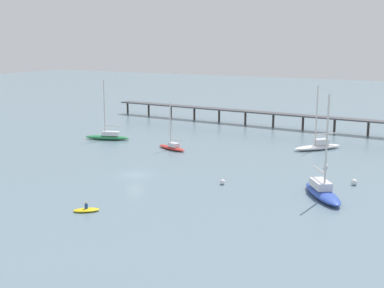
# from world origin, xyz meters

# --- Properties ---
(ground_plane) EXTENTS (400.00, 400.00, 0.00)m
(ground_plane) POSITION_xyz_m (0.00, 0.00, 0.00)
(ground_plane) COLOR slate
(pier) EXTENTS (77.86, 7.00, 6.51)m
(pier) POSITION_xyz_m (10.85, 48.80, 3.52)
(pier) COLOR #4C4C51
(pier) RESTS_ON ground_plane
(sailboat_green) EXTENTS (9.25, 4.65, 11.61)m
(sailboat_green) POSITION_xyz_m (-20.08, 19.76, 0.75)
(sailboat_green) COLOR #287F4C
(sailboat_green) RESTS_ON ground_plane
(sailboat_white) EXTENTS (7.78, 8.72, 11.41)m
(sailboat_white) POSITION_xyz_m (18.64, 30.04, 0.75)
(sailboat_white) COLOR white
(sailboat_white) RESTS_ON ground_plane
(sailboat_red) EXTENTS (6.96, 3.97, 8.48)m
(sailboat_red) POSITION_xyz_m (-4.29, 17.74, 0.57)
(sailboat_red) COLOR red
(sailboat_red) RESTS_ON ground_plane
(sailboat_blue) EXTENTS (7.74, 9.52, 12.91)m
(sailboat_blue) POSITION_xyz_m (26.55, 2.23, 0.83)
(sailboat_blue) COLOR #2D4CB7
(sailboat_blue) RESTS_ON ground_plane
(dinghy_yellow) EXTENTS (3.14, 2.90, 1.14)m
(dinghy_yellow) POSITION_xyz_m (4.32, -16.02, 0.20)
(dinghy_yellow) COLOR yellow
(dinghy_yellow) RESTS_ON ground_plane
(mooring_buoy_outer) EXTENTS (0.85, 0.85, 0.85)m
(mooring_buoy_outer) POSITION_xyz_m (28.98, 9.62, 0.42)
(mooring_buoy_outer) COLOR silver
(mooring_buoy_outer) RESTS_ON ground_plane
(mooring_buoy_mid) EXTENTS (0.71, 0.71, 0.71)m
(mooring_buoy_mid) POSITION_xyz_m (13.26, 1.47, 0.36)
(mooring_buoy_mid) COLOR silver
(mooring_buoy_mid) RESTS_ON ground_plane
(mooring_buoy_far) EXTENTS (0.70, 0.70, 0.70)m
(mooring_buoy_far) POSITION_xyz_m (23.36, 16.84, 0.35)
(mooring_buoy_far) COLOR silver
(mooring_buoy_far) RESTS_ON ground_plane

